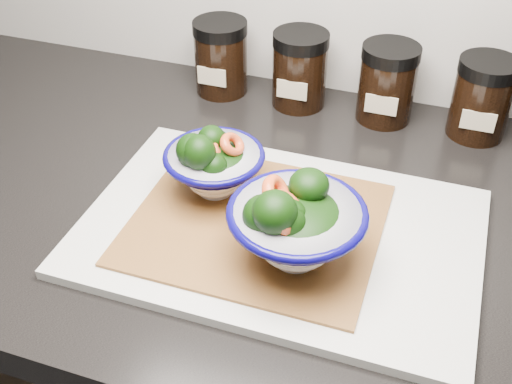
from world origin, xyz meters
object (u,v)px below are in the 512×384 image
(bowl_right, at_px, (294,225))
(spice_jar_d, at_px, (482,98))
(spice_jar_c, at_px, (387,83))
(spice_jar_b, at_px, (300,69))
(cutting_board, at_px, (280,232))
(bowl_left, at_px, (213,164))
(spice_jar_a, at_px, (221,57))

(bowl_right, xyz_separation_m, spice_jar_d, (0.17, 0.34, -0.01))
(bowl_right, xyz_separation_m, spice_jar_c, (0.04, 0.34, -0.01))
(bowl_right, distance_m, spice_jar_b, 0.36)
(bowl_right, distance_m, spice_jar_c, 0.35)
(cutting_board, distance_m, spice_jar_c, 0.31)
(bowl_left, height_order, spice_jar_d, same)
(bowl_right, height_order, spice_jar_c, bowl_right)
(bowl_right, bearing_deg, spice_jar_a, 122.18)
(bowl_left, distance_m, bowl_right, 0.15)
(bowl_left, xyz_separation_m, spice_jar_a, (-0.09, 0.26, 0.00))
(cutting_board, relative_size, bowl_left, 3.72)
(cutting_board, distance_m, spice_jar_b, 0.31)
(bowl_right, height_order, spice_jar_a, bowl_right)
(spice_jar_a, bearing_deg, cutting_board, -57.82)
(spice_jar_c, bearing_deg, bowl_left, -121.48)
(bowl_left, height_order, spice_jar_b, same)
(bowl_left, relative_size, spice_jar_d, 1.07)
(bowl_right, xyz_separation_m, spice_jar_a, (-0.22, 0.34, -0.01))
(spice_jar_a, distance_m, spice_jar_b, 0.12)
(spice_jar_a, bearing_deg, spice_jar_c, 0.00)
(spice_jar_b, height_order, spice_jar_c, same)
(bowl_left, xyz_separation_m, spice_jar_d, (0.29, 0.26, 0.00))
(spice_jar_b, bearing_deg, cutting_board, -78.07)
(bowl_right, distance_m, spice_jar_d, 0.38)
(cutting_board, bearing_deg, bowl_left, 159.43)
(spice_jar_a, height_order, spice_jar_c, same)
(bowl_left, distance_m, spice_jar_a, 0.28)
(spice_jar_a, xyz_separation_m, spice_jar_c, (0.25, 0.00, 0.00))
(spice_jar_b, bearing_deg, bowl_left, -96.87)
(spice_jar_c, bearing_deg, cutting_board, -102.51)
(spice_jar_c, xyz_separation_m, spice_jar_d, (0.13, 0.00, 0.00))
(cutting_board, height_order, spice_jar_a, spice_jar_a)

